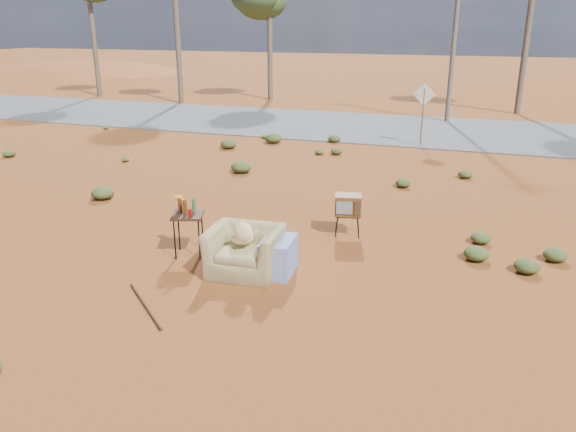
% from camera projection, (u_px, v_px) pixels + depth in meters
% --- Properties ---
extents(ground, '(140.00, 140.00, 0.00)m').
position_uv_depth(ground, '(249.00, 278.00, 9.63)').
color(ground, brown).
rests_on(ground, ground).
extents(highway, '(140.00, 7.00, 0.04)m').
position_uv_depth(highway, '(392.00, 128.00, 23.01)').
color(highway, '#565659').
rests_on(highway, ground).
extents(dirt_mound, '(26.00, 18.00, 2.00)m').
position_uv_depth(dirt_mound, '(85.00, 72.00, 49.28)').
color(dirt_mound, '#9B4D25').
rests_on(dirt_mound, ground).
extents(armchair, '(1.50, 1.03, 1.08)m').
position_uv_depth(armchair, '(251.00, 246.00, 9.69)').
color(armchair, '#938050').
rests_on(armchair, ground).
extents(tv_unit, '(0.61, 0.53, 0.86)m').
position_uv_depth(tv_unit, '(348.00, 205.00, 11.38)').
color(tv_unit, black).
rests_on(tv_unit, ground).
extents(side_table, '(0.72, 0.72, 1.12)m').
position_uv_depth(side_table, '(186.00, 212.00, 10.37)').
color(side_table, '#351D13').
rests_on(side_table, ground).
extents(rusty_bar, '(1.26, 1.13, 0.04)m').
position_uv_depth(rusty_bar, '(145.00, 305.00, 8.65)').
color(rusty_bar, '#4E2615').
rests_on(rusty_bar, ground).
extents(road_sign, '(0.78, 0.06, 2.19)m').
position_uv_depth(road_sign, '(424.00, 103.00, 19.38)').
color(road_sign, brown).
rests_on(road_sign, ground).
extents(utility_pole_center, '(1.40, 0.20, 8.00)m').
position_uv_depth(utility_pole_center, '(456.00, 22.00, 23.27)').
color(utility_pole_center, brown).
rests_on(utility_pole_center, ground).
extents(scrub_patch, '(17.49, 8.07, 0.33)m').
position_uv_depth(scrub_patch, '(288.00, 195.00, 13.78)').
color(scrub_patch, '#415123').
rests_on(scrub_patch, ground).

